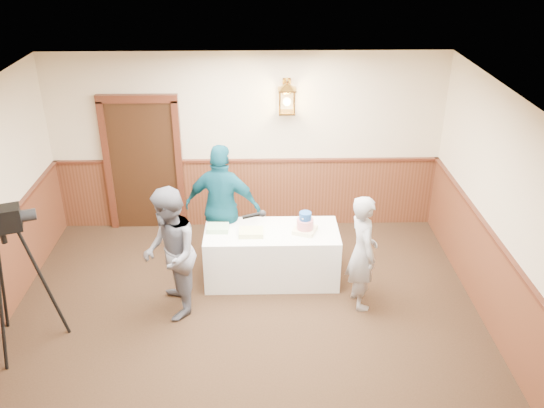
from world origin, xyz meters
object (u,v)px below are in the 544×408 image
(sheet_cake_green, at_px, (218,228))
(baker, at_px, (362,252))
(display_table, at_px, (272,254))
(sheet_cake_yellow, at_px, (251,232))
(interviewer, at_px, (170,254))
(assistant_p, at_px, (223,208))
(tv_camera_rig, at_px, (15,286))
(tiered_cake, at_px, (305,224))

(sheet_cake_green, xyz_separation_m, baker, (1.84, -0.64, -0.01))
(display_table, distance_m, sheet_cake_yellow, 0.50)
(interviewer, xyz_separation_m, assistant_p, (0.58, 1.11, 0.06))
(tv_camera_rig, bearing_deg, sheet_cake_green, 10.59)
(sheet_cake_yellow, bearing_deg, tiered_cake, 4.50)
(sheet_cake_yellow, relative_size, sheet_cake_green, 1.13)
(display_table, height_order, tv_camera_rig, tv_camera_rig)
(tiered_cake, xyz_separation_m, interviewer, (-1.69, -0.69, -0.01))
(sheet_cake_yellow, xyz_separation_m, assistant_p, (-0.39, 0.47, 0.13))
(tiered_cake, distance_m, sheet_cake_yellow, 0.72)
(baker, bearing_deg, display_table, 51.46)
(tv_camera_rig, bearing_deg, sheet_cake_yellow, 3.95)
(display_table, bearing_deg, interviewer, -149.46)
(display_table, relative_size, sheet_cake_green, 6.35)
(sheet_cake_green, height_order, assistant_p, assistant_p)
(interviewer, bearing_deg, sheet_cake_green, 133.67)
(sheet_cake_green, distance_m, tv_camera_rig, 2.56)
(tiered_cake, height_order, baker, baker)
(tiered_cake, height_order, sheet_cake_green, tiered_cake)
(display_table, height_order, assistant_p, assistant_p)
(tiered_cake, relative_size, tv_camera_rig, 0.21)
(sheet_cake_yellow, xyz_separation_m, baker, (1.39, -0.51, -0.01))
(tv_camera_rig, bearing_deg, display_table, 3.55)
(sheet_cake_green, relative_size, assistant_p, 0.16)
(assistant_p, relative_size, tv_camera_rig, 1.03)
(sheet_cake_green, bearing_deg, display_table, -1.99)
(assistant_p, bearing_deg, baker, 164.31)
(interviewer, distance_m, tv_camera_rig, 1.76)
(sheet_cake_yellow, relative_size, interviewer, 0.19)
(sheet_cake_green, distance_m, assistant_p, 0.37)
(sheet_cake_green, bearing_deg, tv_camera_rig, -149.15)
(baker, xyz_separation_m, tv_camera_rig, (-4.04, -0.68, 0.03))
(interviewer, xyz_separation_m, tv_camera_rig, (-1.67, -0.55, -0.06))
(tiered_cake, relative_size, assistant_p, 0.20)
(sheet_cake_yellow, xyz_separation_m, interviewer, (-0.98, -0.64, 0.07))
(baker, height_order, tv_camera_rig, tv_camera_rig)
(display_table, distance_m, interviewer, 1.53)
(tiered_cake, distance_m, sheet_cake_green, 1.17)
(tiered_cake, bearing_deg, assistant_p, 159.61)
(display_table, xyz_separation_m, sheet_cake_yellow, (-0.27, -0.10, 0.41))
(display_table, xyz_separation_m, baker, (1.12, -0.61, 0.40))
(display_table, bearing_deg, tiered_cake, -5.53)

